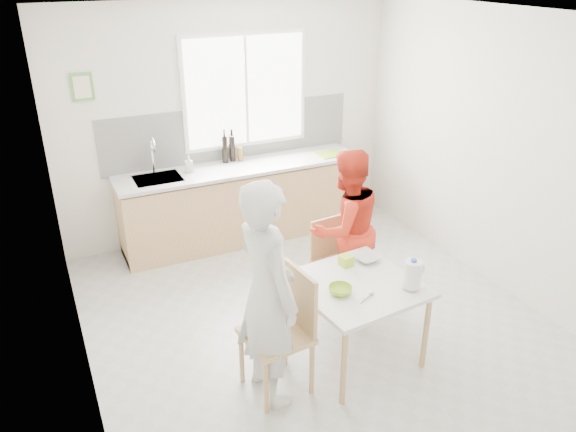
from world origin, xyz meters
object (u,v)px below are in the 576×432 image
object	(u,v)px
person_white	(267,294)
wine_bottle_b	(232,148)
bowl_green	(340,290)
dining_table	(356,291)
wine_bottle_a	(225,149)
chair_far	(333,258)
person_red	(345,229)
milk_jug	(413,274)
chair_left	(284,326)
bowl_white	(367,258)

from	to	relation	value
person_white	wine_bottle_b	size ratio (longest dim) A/B	5.91
person_white	bowl_green	xyz separation A→B (m)	(0.62, 0.01, -0.14)
dining_table	bowl_green	xyz separation A→B (m)	(-0.19, -0.07, 0.10)
bowl_green	wine_bottle_a	xyz separation A→B (m)	(0.03, 2.71, 0.34)
wine_bottle_b	person_white	bearing A→B (deg)	-105.20
chair_far	wine_bottle_a	xyz separation A→B (m)	(-0.43, 1.79, 0.62)
person_red	wine_bottle_b	size ratio (longest dim) A/B	5.16
milk_jug	wine_bottle_a	size ratio (longest dim) A/B	0.77
chair_far	milk_jug	world-z (taller)	milk_jug
person_white	milk_jug	size ratio (longest dim) A/B	7.24
chair_far	bowl_green	distance (m)	1.06
person_red	milk_jug	world-z (taller)	person_red
person_red	wine_bottle_a	xyz separation A→B (m)	(-0.53, 1.84, 0.31)
dining_table	person_red	xyz separation A→B (m)	(0.36, 0.79, 0.13)
milk_jug	wine_bottle_a	bearing A→B (deg)	94.29
chair_far	chair_left	bearing A→B (deg)	-141.54
chair_left	wine_bottle_b	size ratio (longest dim) A/B	3.35
chair_far	wine_bottle_b	distance (m)	1.94
bowl_white	milk_jug	size ratio (longest dim) A/B	0.87
bowl_white	wine_bottle_a	xyz separation A→B (m)	(-0.44, 2.36, 0.34)
milk_jug	wine_bottle_a	xyz separation A→B (m)	(-0.52, 2.88, 0.23)
bowl_green	person_red	bearing A→B (deg)	57.35
dining_table	person_white	size ratio (longest dim) A/B	0.58
dining_table	person_red	size ratio (longest dim) A/B	0.66
chair_left	person_white	bearing A→B (deg)	-90.00
bowl_green	dining_table	bearing A→B (deg)	19.91
dining_table	wine_bottle_a	xyz separation A→B (m)	(-0.17, 2.64, 0.44)
dining_table	milk_jug	bearing A→B (deg)	-35.02
chair_left	bowl_green	xyz separation A→B (m)	(0.48, -0.00, 0.19)
dining_table	chair_far	world-z (taller)	chair_far
chair_left	bowl_white	xyz separation A→B (m)	(0.94, 0.35, 0.19)
wine_bottle_a	person_red	bearing A→B (deg)	-74.08
person_white	dining_table	bearing A→B (deg)	-90.00
dining_table	chair_left	xyz separation A→B (m)	(-0.67, -0.07, -0.09)
chair_far	bowl_white	distance (m)	0.63
bowl_green	wine_bottle_b	distance (m)	2.75
bowl_green	bowl_white	size ratio (longest dim) A/B	0.88
bowl_green	wine_bottle_b	size ratio (longest dim) A/B	0.63
chair_left	chair_far	xyz separation A→B (m)	(0.94, 0.91, -0.09)
dining_table	wine_bottle_b	bearing A→B (deg)	91.47
wine_bottle_a	bowl_green	bearing A→B (deg)	-90.58
chair_far	person_red	bearing A→B (deg)	-34.46
person_red	milk_jug	size ratio (longest dim) A/B	6.33
chair_far	milk_jug	distance (m)	1.16
person_red	wine_bottle_b	world-z (taller)	person_red
dining_table	milk_jug	distance (m)	0.48
bowl_white	milk_jug	xyz separation A→B (m)	(0.08, -0.53, 0.11)
chair_far	person_red	world-z (taller)	person_red
bowl_white	wine_bottle_b	distance (m)	2.43
chair_left	wine_bottle_b	bearing A→B (deg)	161.68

